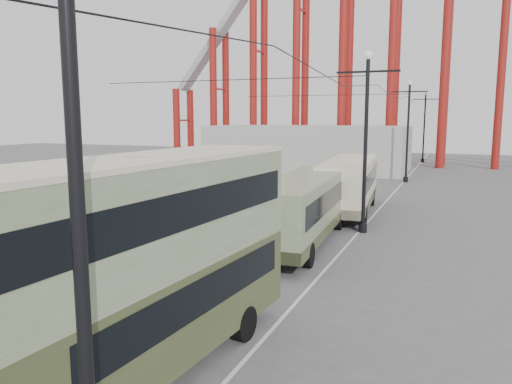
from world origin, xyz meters
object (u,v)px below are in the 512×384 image
at_px(double_decker_bus, 146,257).
at_px(single_decker_cream, 350,183).
at_px(single_decker_green, 303,206).
at_px(pedestrian, 213,246).

relative_size(double_decker_bus, single_decker_cream, 0.89).
distance_m(single_decker_green, single_decker_cream, 8.57).
height_order(double_decker_bus, pedestrian, double_decker_bus).
bearing_deg(double_decker_bus, single_decker_cream, 94.23).
xyz_separation_m(double_decker_bus, single_decker_green, (-0.32, 13.43, -1.10)).
relative_size(single_decker_green, pedestrian, 6.88).
distance_m(double_decker_bus, single_decker_cream, 22.01).
bearing_deg(single_decker_green, pedestrian, -118.35).
relative_size(double_decker_bus, single_decker_green, 0.86).
bearing_deg(pedestrian, single_decker_green, -151.99).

